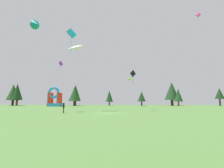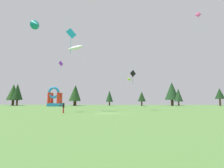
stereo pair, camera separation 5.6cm
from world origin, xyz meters
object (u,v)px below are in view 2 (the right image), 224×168
kite_lime_parafoil (129,79)px  person_far_side (63,106)px  kite_purple_diamond (61,64)px  kite_pink_diamond (198,15)px  kite_cyan_diamond (71,35)px  kite_teal_delta (36,25)px  inflatable_red_slide (55,99)px  kite_black_diamond (132,74)px  kite_white_parafoil (75,48)px

kite_lime_parafoil → person_far_side: size_ratio=5.22×
kite_purple_diamond → kite_pink_diamond: bearing=-4.7°
kite_cyan_diamond → kite_lime_parafoil: kite_cyan_diamond is taller
kite_teal_delta → inflatable_red_slide: (-8.17, 31.63, -13.18)m
kite_purple_diamond → kite_lime_parafoil: bearing=17.2°
kite_pink_diamond → inflatable_red_slide: bearing=161.1°
kite_pink_diamond → kite_lime_parafoil: kite_pink_diamond is taller
kite_pink_diamond → kite_lime_parafoil: size_ratio=2.74×
kite_black_diamond → kite_teal_delta: bearing=-151.0°
kite_cyan_diamond → inflatable_red_slide: 44.64m
kite_teal_delta → kite_pink_diamond: bearing=24.2°
kite_teal_delta → kite_lime_parafoil: kite_teal_delta is taller
kite_teal_delta → person_far_side: 16.25m
kite_cyan_diamond → kite_black_diamond: 21.07m
inflatable_red_slide → kite_white_parafoil: bearing=-62.7°
kite_lime_parafoil → kite_purple_diamond: (-20.06, -6.21, 3.92)m
kite_cyan_diamond → kite_purple_diamond: kite_purple_diamond is taller
kite_teal_delta → kite_cyan_diamond: bearing=-44.2°
kite_cyan_diamond → kite_black_diamond: kite_cyan_diamond is taller
kite_pink_diamond → person_far_side: (-30.12, -18.89, -23.90)m
kite_lime_parafoil → kite_pink_diamond: bearing=-27.1°
kite_pink_diamond → kite_teal_delta: bearing=-155.8°
kite_white_parafoil → inflatable_red_slide: size_ratio=1.88×
kite_teal_delta → kite_purple_diamond: bearing=95.5°
kite_cyan_diamond → person_far_side: bearing=113.6°
kite_white_parafoil → kite_lime_parafoil: kite_white_parafoil is taller
kite_white_parafoil → inflatable_red_slide: bearing=117.3°
kite_purple_diamond → person_far_side: size_ratio=7.44×
kite_teal_delta → kite_black_diamond: size_ratio=1.92×
kite_lime_parafoil → kite_purple_diamond: bearing=-162.8°
kite_lime_parafoil → person_far_side: 31.60m
kite_pink_diamond → kite_cyan_diamond: kite_pink_diamond is taller
kite_pink_diamond → kite_lime_parafoil: bearing=152.9°
person_far_side → inflatable_red_slide: (-14.49, 34.16, 1.58)m
kite_lime_parafoil → kite_purple_diamond: kite_purple_diamond is taller
kite_white_parafoil → kite_teal_delta: kite_teal_delta is taller
kite_cyan_diamond → kite_lime_parafoil: bearing=75.2°
kite_black_diamond → person_far_side: 18.65m
kite_pink_diamond → kite_purple_diamond: kite_pink_diamond is taller
kite_purple_diamond → kite_cyan_diamond: bearing=-68.9°
kite_white_parafoil → kite_black_diamond: (11.63, 6.87, -4.26)m
kite_lime_parafoil → kite_teal_delta: bearing=-125.3°
kite_teal_delta → kite_purple_diamond: 19.84m
kite_white_parafoil → kite_pink_diamond: (29.92, 13.17, 12.62)m
kite_pink_diamond → person_far_side: 42.84m
kite_black_diamond → inflatable_red_slide: kite_black_diamond is taller
person_far_side → kite_black_diamond: bearing=92.4°
kite_pink_diamond → inflatable_red_slide: size_ratio=3.71×
person_far_side → kite_purple_diamond: bearing=156.1°
kite_purple_diamond → person_far_side: (8.20, -22.03, -11.67)m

